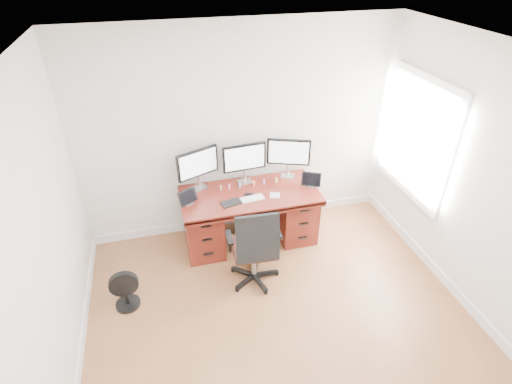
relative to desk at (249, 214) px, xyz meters
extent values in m
plane|color=brown|center=(0.00, -1.83, -0.40)|extent=(4.50, 4.50, 0.00)
cube|color=white|center=(0.00, 0.42, 0.95)|extent=(4.00, 0.10, 2.70)
cube|color=white|center=(1.97, -0.33, 1.00)|extent=(0.04, 1.30, 1.50)
cube|color=white|center=(1.95, -0.33, 1.00)|extent=(0.01, 1.15, 1.35)
cube|color=#591911|center=(0.00, -0.03, 0.32)|extent=(1.70, 0.80, 0.05)
cube|color=#591911|center=(-0.60, 0.00, -0.05)|extent=(0.45, 0.70, 0.70)
cube|color=#591911|center=(0.60, 0.00, -0.05)|extent=(0.45, 0.70, 0.70)
cube|color=#44120C|center=(0.00, 0.27, 0.10)|extent=(0.74, 0.03, 0.40)
cylinder|color=black|center=(-0.13, -0.72, -0.36)|extent=(0.59, 0.59, 0.08)
cylinder|color=silver|center=(-0.13, -0.72, -0.12)|extent=(0.06, 0.06, 0.40)
cube|color=#391711|center=(-0.13, -0.72, 0.08)|extent=(0.50, 0.48, 0.07)
cube|color=black|center=(-0.14, -0.94, 0.37)|extent=(0.46, 0.08, 0.55)
cube|color=black|center=(-0.40, -0.70, 0.25)|extent=(0.07, 0.24, 0.03)
cube|color=black|center=(0.14, -0.74, 0.25)|extent=(0.07, 0.24, 0.03)
cylinder|color=black|center=(-1.57, -0.76, -0.39)|extent=(0.27, 0.27, 0.03)
cylinder|color=black|center=(-1.57, -0.76, -0.26)|extent=(0.04, 0.04, 0.22)
cylinder|color=black|center=(-1.57, -0.76, -0.10)|extent=(0.31, 0.08, 0.31)
cube|color=silver|center=(-0.58, 0.24, 0.35)|extent=(0.22, 0.20, 0.01)
cylinder|color=silver|center=(-0.58, 0.24, 0.44)|extent=(0.04, 0.04, 0.18)
cube|color=black|center=(-0.58, 0.24, 0.70)|extent=(0.52, 0.25, 0.35)
cube|color=white|center=(-0.57, 0.22, 0.70)|extent=(0.46, 0.20, 0.30)
cube|color=silver|center=(0.00, 0.24, 0.35)|extent=(0.19, 0.15, 0.01)
cylinder|color=silver|center=(0.00, 0.24, 0.44)|extent=(0.04, 0.04, 0.18)
cube|color=black|center=(0.00, 0.24, 0.70)|extent=(0.55, 0.07, 0.35)
cube|color=white|center=(0.00, 0.22, 0.70)|extent=(0.50, 0.04, 0.30)
cube|color=silver|center=(0.58, 0.24, 0.35)|extent=(0.22, 0.20, 0.01)
cylinder|color=silver|center=(0.58, 0.24, 0.44)|extent=(0.04, 0.04, 0.18)
cube|color=black|center=(0.58, 0.24, 0.70)|extent=(0.53, 0.23, 0.35)
cube|color=white|center=(0.57, 0.22, 0.70)|extent=(0.47, 0.18, 0.30)
cube|color=silver|center=(-0.76, -0.08, 0.35)|extent=(0.13, 0.12, 0.01)
cube|color=black|center=(-0.76, -0.08, 0.45)|extent=(0.24, 0.18, 0.17)
cube|color=silver|center=(0.78, -0.08, 0.35)|extent=(0.13, 0.12, 0.01)
cube|color=black|center=(0.78, -0.08, 0.45)|extent=(0.24, 0.17, 0.17)
cube|color=silver|center=(0.00, -0.17, 0.36)|extent=(0.30, 0.16, 0.01)
cube|color=silver|center=(0.28, -0.17, 0.35)|extent=(0.15, 0.15, 0.01)
cube|color=black|center=(-0.27, -0.19, 0.35)|extent=(0.26, 0.20, 0.01)
cube|color=black|center=(-0.02, -0.06, 0.35)|extent=(0.13, 0.09, 0.01)
cylinder|color=brown|center=(-0.33, 0.12, 0.37)|extent=(0.02, 0.02, 0.05)
sphere|color=brown|center=(-0.33, 0.12, 0.41)|extent=(0.03, 0.03, 0.03)
cylinder|color=pink|center=(-0.23, 0.12, 0.37)|extent=(0.02, 0.02, 0.05)
sphere|color=pink|center=(-0.23, 0.12, 0.41)|extent=(0.03, 0.03, 0.03)
cylinder|color=#50AEEE|center=(-0.09, 0.12, 0.37)|extent=(0.02, 0.02, 0.05)
sphere|color=#50AEEE|center=(-0.09, 0.12, 0.41)|extent=(0.03, 0.03, 0.03)
cylinder|color=#E57948|center=(0.09, 0.12, 0.37)|extent=(0.02, 0.02, 0.05)
sphere|color=#E57948|center=(0.09, 0.12, 0.41)|extent=(0.03, 0.03, 0.03)
cylinder|color=#9971D1|center=(0.22, 0.12, 0.37)|extent=(0.02, 0.02, 0.05)
sphere|color=#9971D1|center=(0.22, 0.12, 0.41)|extent=(0.03, 0.03, 0.03)
cylinder|color=#DECA64|center=(0.39, 0.12, 0.37)|extent=(0.02, 0.02, 0.05)
sphere|color=#DECA64|center=(0.39, 0.12, 0.41)|extent=(0.03, 0.03, 0.03)
camera|label=1|loc=(-0.98, -4.04, 3.02)|focal=28.00mm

